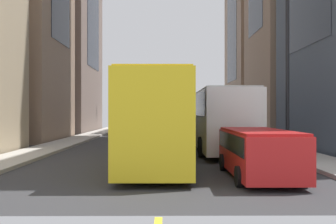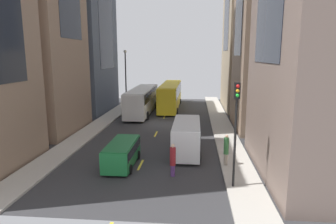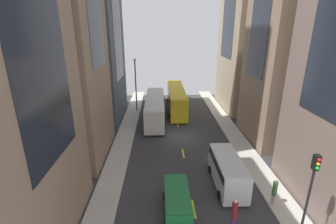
# 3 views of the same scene
# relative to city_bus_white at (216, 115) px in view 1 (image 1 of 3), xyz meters

# --- Properties ---
(ground_plane) EXTENTS (39.76, 39.76, 0.00)m
(ground_plane) POSITION_rel_city_bus_white_xyz_m (3.16, -6.16, -2.01)
(ground_plane) COLOR #333335
(sidewalk_west) EXTENTS (2.21, 44.00, 0.15)m
(sidewalk_west) POSITION_rel_city_bus_white_xyz_m (-3.61, -6.16, -1.93)
(sidewalk_west) COLOR #B2ADA3
(sidewalk_west) RESTS_ON ground
(sidewalk_east) EXTENTS (2.21, 44.00, 0.15)m
(sidewalk_east) POSITION_rel_city_bus_white_xyz_m (9.94, -6.16, -1.93)
(sidewalk_east) COLOR #B2ADA3
(sidewalk_east) RESTS_ON ground
(lane_stripe_0) EXTENTS (0.16, 2.00, 0.01)m
(lane_stripe_0) POSITION_rel_city_bus_white_xyz_m (3.16, -27.16, -2.00)
(lane_stripe_0) COLOR yellow
(lane_stripe_0) RESTS_ON ground
(lane_stripe_1) EXTENTS (0.16, 2.00, 0.01)m
(lane_stripe_1) POSITION_rel_city_bus_white_xyz_m (3.16, -18.76, -2.00)
(lane_stripe_1) COLOR yellow
(lane_stripe_1) RESTS_ON ground
(lane_stripe_2) EXTENTS (0.16, 2.00, 0.01)m
(lane_stripe_2) POSITION_rel_city_bus_white_xyz_m (3.16, -10.36, -2.00)
(lane_stripe_2) COLOR yellow
(lane_stripe_2) RESTS_ON ground
(lane_stripe_3) EXTENTS (0.16, 2.00, 0.01)m
(lane_stripe_3) POSITION_rel_city_bus_white_xyz_m (3.16, -1.96, -2.00)
(lane_stripe_3) COLOR yellow
(lane_stripe_3) RESTS_ON ground
(lane_stripe_4) EXTENTS (0.16, 2.00, 0.01)m
(lane_stripe_4) POSITION_rel_city_bus_white_xyz_m (3.16, 6.44, -2.00)
(lane_stripe_4) COLOR yellow
(lane_stripe_4) RESTS_ON ground
(building_west_0) EXTENTS (6.44, 10.34, 26.20)m
(building_west_0) POSITION_rel_city_bus_white_xyz_m (-8.11, -21.29, 11.09)
(building_west_0) COLOR #937760
(building_west_0) RESTS_ON ground
(city_bus_white) EXTENTS (2.80, 12.42, 3.35)m
(city_bus_white) POSITION_rel_city_bus_white_xyz_m (0.00, 0.00, 0.00)
(city_bus_white) COLOR silver
(city_bus_white) RESTS_ON ground
(streetcar_yellow) EXTENTS (2.70, 13.55, 3.59)m
(streetcar_yellow) POSITION_rel_city_bus_white_xyz_m (3.40, 4.52, 0.12)
(streetcar_yellow) COLOR yellow
(streetcar_yellow) RESTS_ON ground
(delivery_van_white) EXTENTS (2.25, 5.81, 2.58)m
(delivery_van_white) POSITION_rel_city_bus_white_xyz_m (6.33, -15.96, -0.49)
(delivery_van_white) COLOR white
(delivery_van_white) RESTS_ON ground
(car_green_0) EXTENTS (1.95, 4.59, 1.68)m
(car_green_0) POSITION_rel_city_bus_white_xyz_m (1.90, -18.97, -1.02)
(car_green_0) COLOR #1E7238
(car_green_0) RESTS_ON ground
(car_red_1) EXTENTS (2.09, 4.76, 1.61)m
(car_red_1) POSITION_rel_city_bus_white_xyz_m (-0.09, 9.34, -1.06)
(car_red_1) COLOR red
(car_red_1) RESTS_ON ground
(pedestrian_waiting_curb) EXTENTS (0.35, 0.35, 2.16)m
(pedestrian_waiting_curb) POSITION_rel_city_bus_white_xyz_m (9.14, -18.58, -0.72)
(pedestrian_waiting_curb) COLOR gray
(pedestrian_waiting_curb) RESTS_ON ground
(pedestrian_walking_far) EXTENTS (0.38, 0.38, 2.15)m
(pedestrian_walking_far) POSITION_rel_city_bus_white_xyz_m (5.58, -20.51, -0.88)
(pedestrian_walking_far) COLOR #593372
(pedestrian_walking_far) RESTS_ON ground
(traffic_light_near_corner) EXTENTS (0.32, 0.44, 6.06)m
(traffic_light_near_corner) POSITION_rel_city_bus_white_xyz_m (9.23, -22.02, 2.34)
(traffic_light_near_corner) COLOR black
(traffic_light_near_corner) RESTS_ON ground
(streetlamp_near) EXTENTS (0.44, 0.44, 8.26)m
(streetlamp_near) POSITION_rel_city_bus_white_xyz_m (-3.01, 3.71, 3.10)
(streetlamp_near) COLOR black
(streetlamp_near) RESTS_ON ground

